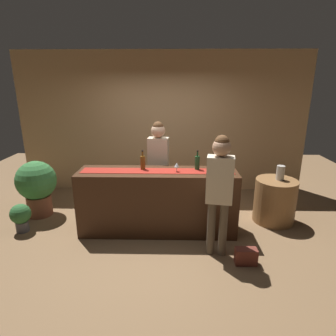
{
  "coord_description": "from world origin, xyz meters",
  "views": [
    {
      "loc": [
        0.25,
        -4.04,
        2.29
      ],
      "look_at": [
        0.16,
        0.0,
        1.05
      ],
      "focal_mm": 30.09,
      "sensor_mm": 36.0,
      "label": 1
    }
  ],
  "objects": [
    {
      "name": "ground_plane",
      "position": [
        0.0,
        0.0,
        0.0
      ],
      "size": [
        10.0,
        10.0,
        0.0
      ],
      "primitive_type": "plane",
      "color": "brown"
    },
    {
      "name": "back_wall",
      "position": [
        0.0,
        1.9,
        1.45
      ],
      "size": [
        6.0,
        0.12,
        2.9
      ],
      "primitive_type": "cube",
      "color": "tan",
      "rests_on": "ground"
    },
    {
      "name": "bar_counter",
      "position": [
        0.0,
        0.0,
        0.5
      ],
      "size": [
        2.41,
        0.6,
        1.0
      ],
      "primitive_type": "cube",
      "color": "#3D2314",
      "rests_on": "ground"
    },
    {
      "name": "counter_runner_cloth",
      "position": [
        0.0,
        0.0,
        1.0
      ],
      "size": [
        2.29,
        0.28,
        0.01
      ],
      "primitive_type": "cube",
      "color": "maroon",
      "rests_on": "bar_counter"
    },
    {
      "name": "wine_bottle_amber",
      "position": [
        -0.23,
        0.08,
        1.11
      ],
      "size": [
        0.07,
        0.07,
        0.3
      ],
      "color": "brown",
      "rests_on": "bar_counter"
    },
    {
      "name": "wine_bottle_green",
      "position": [
        0.6,
        0.09,
        1.11
      ],
      "size": [
        0.07,
        0.07,
        0.3
      ],
      "color": "#194723",
      "rests_on": "bar_counter"
    },
    {
      "name": "wine_glass_near_customer",
      "position": [
        1.03,
        -0.01,
        1.1
      ],
      "size": [
        0.07,
        0.07,
        0.14
      ],
      "color": "silver",
      "rests_on": "bar_counter"
    },
    {
      "name": "wine_glass_mid_counter",
      "position": [
        0.29,
        -0.03,
        1.1
      ],
      "size": [
        0.07,
        0.07,
        0.14
      ],
      "color": "silver",
      "rests_on": "bar_counter"
    },
    {
      "name": "bartender",
      "position": [
        -0.02,
        0.58,
        1.03
      ],
      "size": [
        0.36,
        0.24,
        1.67
      ],
      "rotation": [
        0.0,
        0.0,
        3.02
      ],
      "color": "#26262B",
      "rests_on": "ground"
    },
    {
      "name": "customer_sipping",
      "position": [
        0.84,
        -0.63,
        1.03
      ],
      "size": [
        0.37,
        0.25,
        1.67
      ],
      "rotation": [
        0.0,
        0.0,
        -0.17
      ],
      "color": "brown",
      "rests_on": "ground"
    },
    {
      "name": "round_side_table",
      "position": [
        1.95,
        0.37,
        0.37
      ],
      "size": [
        0.68,
        0.68,
        0.74
      ],
      "primitive_type": "cylinder",
      "color": "olive",
      "rests_on": "ground"
    },
    {
      "name": "vase_on_side_table",
      "position": [
        2.0,
        0.39,
        0.86
      ],
      "size": [
        0.13,
        0.13,
        0.24
      ],
      "primitive_type": "cylinder",
      "color": "#B7B2A8",
      "rests_on": "round_side_table"
    },
    {
      "name": "potted_plant_tall",
      "position": [
        -2.14,
        0.51,
        0.57
      ],
      "size": [
        0.68,
        0.68,
        0.99
      ],
      "color": "brown",
      "rests_on": "ground"
    },
    {
      "name": "potted_plant_small",
      "position": [
        -2.16,
        -0.08,
        0.27
      ],
      "size": [
        0.32,
        0.32,
        0.46
      ],
      "color": "#4C4C51",
      "rests_on": "ground"
    },
    {
      "name": "handbag",
      "position": [
        1.2,
        -0.85,
        0.11
      ],
      "size": [
        0.28,
        0.14,
        0.22
      ],
      "primitive_type": "cube",
      "color": "brown",
      "rests_on": "ground"
    }
  ]
}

